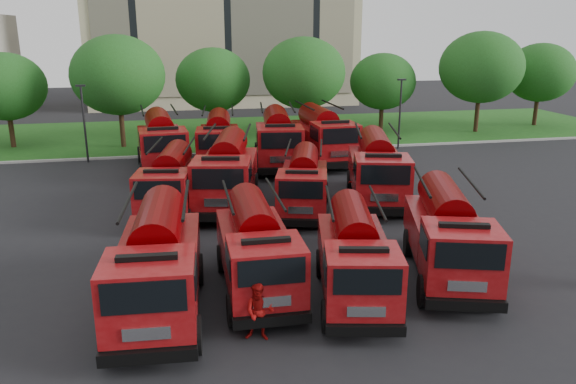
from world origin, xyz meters
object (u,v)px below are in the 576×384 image
object	(u,v)px
fire_truck_1	(256,248)
fire_truck_0	(158,263)
fire_truck_3	(448,234)
fire_truck_4	(171,182)
fire_truck_5	(227,172)
firefighter_2	(480,275)
fire_truck_2	(355,255)
fire_truck_9	(219,140)
fire_truck_11	(323,135)
firefighter_4	(240,219)
fire_truck_7	(377,169)
fire_truck_8	(161,142)
fire_truck_6	(304,182)
firefighter_0	(497,292)
firefighter_1	(260,339)
fire_truck_10	(278,139)
firefighter_5	(363,200)

from	to	relation	value
fire_truck_1	fire_truck_0	bearing A→B (deg)	-162.61
fire_truck_3	fire_truck_1	bearing A→B (deg)	-165.47
fire_truck_4	fire_truck_5	distance (m)	2.85
firefighter_2	fire_truck_2	bearing A→B (deg)	116.49
fire_truck_1	fire_truck_2	bearing A→B (deg)	-20.56
fire_truck_4	fire_truck_9	world-z (taller)	fire_truck_9
fire_truck_11	firefighter_4	distance (m)	12.84
fire_truck_2	fire_truck_3	distance (m)	3.84
fire_truck_5	fire_truck_11	xyz separation A→B (m)	(7.21, 8.44, 0.05)
fire_truck_4	fire_truck_9	distance (m)	9.77
fire_truck_0	fire_truck_7	bearing A→B (deg)	46.31
fire_truck_8	firefighter_4	distance (m)	11.14
fire_truck_3	fire_truck_6	bearing A→B (deg)	129.22
fire_truck_1	fire_truck_2	size ratio (longest dim) A/B	0.99
firefighter_0	firefighter_4	xyz separation A→B (m)	(-7.59, 9.36, 0.00)
firefighter_0	firefighter_1	world-z (taller)	firefighter_0
fire_truck_4	fire_truck_10	distance (m)	10.73
firefighter_4	fire_truck_5	bearing A→B (deg)	-27.00
fire_truck_7	fire_truck_8	distance (m)	14.04
firefighter_2	fire_truck_10	bearing A→B (deg)	32.28
fire_truck_7	fire_truck_11	world-z (taller)	fire_truck_11
fire_truck_10	firefighter_5	distance (m)	8.84
fire_truck_3	firefighter_4	size ratio (longest dim) A/B	4.31
firefighter_1	firefighter_2	xyz separation A→B (m)	(8.45, 2.65, 0.00)
firefighter_2	fire_truck_1	bearing A→B (deg)	105.35
fire_truck_1	firefighter_5	xyz separation A→B (m)	(7.00, 9.18, -1.50)
fire_truck_6	firefighter_2	distance (m)	9.73
fire_truck_10	fire_truck_2	bearing A→B (deg)	-85.20
fire_truck_0	fire_truck_2	world-z (taller)	fire_truck_0
fire_truck_0	fire_truck_4	xyz separation A→B (m)	(0.45, 9.96, -0.11)
fire_truck_1	firefighter_5	size ratio (longest dim) A/B	3.86
fire_truck_5	fire_truck_10	bearing A→B (deg)	73.90
firefighter_4	fire_truck_10	bearing A→B (deg)	-55.42
fire_truck_5	fire_truck_7	distance (m)	7.60
fire_truck_0	fire_truck_5	world-z (taller)	fire_truck_5
fire_truck_5	fire_truck_11	size ratio (longest dim) A/B	1.01
fire_truck_6	firefighter_4	xyz separation A→B (m)	(-3.17, -0.46, -1.47)
fire_truck_0	fire_truck_3	bearing A→B (deg)	7.69
fire_truck_9	firefighter_5	world-z (taller)	fire_truck_9
fire_truck_4	fire_truck_3	bearing A→B (deg)	-34.84
fire_truck_8	firefighter_5	size ratio (longest dim) A/B	4.68
firefighter_1	fire_truck_11	bearing A→B (deg)	87.72
fire_truck_0	fire_truck_6	bearing A→B (deg)	56.74
fire_truck_6	fire_truck_7	world-z (taller)	fire_truck_7
firefighter_5	fire_truck_4	bearing A→B (deg)	5.14
firefighter_4	fire_truck_0	bearing A→B (deg)	122.25
fire_truck_1	fire_truck_3	size ratio (longest dim) A/B	0.90
fire_truck_5	fire_truck_9	world-z (taller)	fire_truck_5
firefighter_5	fire_truck_0	bearing A→B (deg)	48.88
fire_truck_4	fire_truck_5	size ratio (longest dim) A/B	0.88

